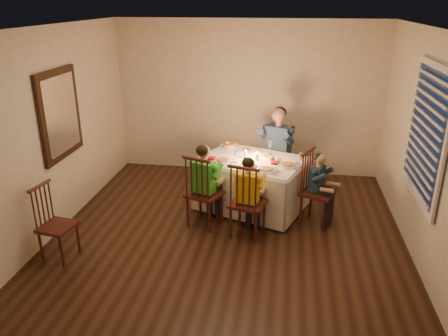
# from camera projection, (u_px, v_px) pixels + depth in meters

# --- Properties ---
(ground) EXTENTS (5.00, 5.00, 0.00)m
(ground) POSITION_uv_depth(u_px,v_px,m) (226.00, 241.00, 5.58)
(ground) COLOR black
(ground) RESTS_ON ground
(wall_left) EXTENTS (0.02, 5.00, 2.60)m
(wall_left) POSITION_uv_depth(u_px,v_px,m) (48.00, 136.00, 5.42)
(wall_left) COLOR silver
(wall_left) RESTS_ON ground
(wall_right) EXTENTS (0.02, 5.00, 2.60)m
(wall_right) POSITION_uv_depth(u_px,v_px,m) (429.00, 154.00, 4.79)
(wall_right) COLOR silver
(wall_right) RESTS_ON ground
(wall_back) EXTENTS (4.50, 0.02, 2.60)m
(wall_back) POSITION_uv_depth(u_px,v_px,m) (248.00, 99.00, 7.41)
(wall_back) COLOR silver
(wall_back) RESTS_ON ground
(ceiling) EXTENTS (5.00, 5.00, 0.00)m
(ceiling) POSITION_uv_depth(u_px,v_px,m) (227.00, 28.00, 4.63)
(ceiling) COLOR white
(ceiling) RESTS_ON wall_back
(dining_table) EXTENTS (1.72, 1.48, 0.73)m
(dining_table) POSITION_uv_depth(u_px,v_px,m) (252.00, 173.00, 6.29)
(dining_table) COLOR silver
(dining_table) RESTS_ON ground
(chair_adult) EXTENTS (0.55, 0.53, 1.03)m
(chair_adult) POSITION_uv_depth(u_px,v_px,m) (275.00, 188.00, 7.13)
(chair_adult) COLOR #3C1610
(chair_adult) RESTS_ON ground
(chair_near_left) EXTENTS (0.54, 0.52, 1.03)m
(chair_near_left) POSITION_uv_depth(u_px,v_px,m) (205.00, 224.00, 5.99)
(chair_near_left) COLOR #3C1610
(chair_near_left) RESTS_ON ground
(chair_near_right) EXTENTS (0.51, 0.50, 1.03)m
(chair_near_right) POSITION_uv_depth(u_px,v_px,m) (247.00, 235.00, 5.72)
(chair_near_right) COLOR #3C1610
(chair_near_right) RESTS_ON ground
(chair_end) EXTENTS (0.54, 0.55, 1.03)m
(chair_end) POSITION_uv_depth(u_px,v_px,m) (316.00, 223.00, 6.03)
(chair_end) COLOR #3C1610
(chair_end) RESTS_ON ground
(chair_extra) EXTENTS (0.42, 0.43, 0.93)m
(chair_extra) POSITION_uv_depth(u_px,v_px,m) (62.00, 257.00, 5.24)
(chair_extra) COLOR #3C1610
(chair_extra) RESTS_ON ground
(adult) EXTENTS (0.65, 0.63, 1.34)m
(adult) POSITION_uv_depth(u_px,v_px,m) (275.00, 188.00, 7.13)
(adult) COLOR navy
(adult) RESTS_ON ground
(child_green) EXTENTS (0.50, 0.49, 1.15)m
(child_green) POSITION_uv_depth(u_px,v_px,m) (205.00, 224.00, 5.99)
(child_green) COLOR green
(child_green) RESTS_ON ground
(child_yellow) EXTENTS (0.44, 0.42, 1.09)m
(child_yellow) POSITION_uv_depth(u_px,v_px,m) (247.00, 235.00, 5.72)
(child_yellow) COLOR yellow
(child_yellow) RESTS_ON ground
(child_teal) EXTENTS (0.40, 0.41, 1.01)m
(child_teal) POSITION_uv_depth(u_px,v_px,m) (316.00, 223.00, 6.03)
(child_teal) COLOR #1B3344
(child_teal) RESTS_ON ground
(setting_adult) EXTENTS (0.33, 0.33, 0.02)m
(setting_adult) POSITION_uv_depth(u_px,v_px,m) (258.00, 152.00, 6.45)
(setting_adult) COLOR white
(setting_adult) RESTS_ON dining_table
(setting_green) EXTENTS (0.33, 0.33, 0.02)m
(setting_green) POSITION_uv_depth(u_px,v_px,m) (223.00, 161.00, 6.12)
(setting_green) COLOR white
(setting_green) RESTS_ON dining_table
(setting_yellow) EXTENTS (0.33, 0.33, 0.02)m
(setting_yellow) POSITION_uv_depth(u_px,v_px,m) (266.00, 170.00, 5.80)
(setting_yellow) COLOR white
(setting_yellow) RESTS_ON dining_table
(setting_teal) EXTENTS (0.33, 0.33, 0.02)m
(setting_teal) POSITION_uv_depth(u_px,v_px,m) (288.00, 165.00, 5.96)
(setting_teal) COLOR white
(setting_teal) RESTS_ON dining_table
(candle_left) EXTENTS (0.06, 0.06, 0.10)m
(candle_left) POSITION_uv_depth(u_px,v_px,m) (246.00, 155.00, 6.24)
(candle_left) COLOR white
(candle_left) RESTS_ON dining_table
(candle_right) EXTENTS (0.06, 0.06, 0.10)m
(candle_right) POSITION_uv_depth(u_px,v_px,m) (257.00, 157.00, 6.16)
(candle_right) COLOR white
(candle_right) RESTS_ON dining_table
(squash) EXTENTS (0.09, 0.09, 0.09)m
(squash) POSITION_uv_depth(u_px,v_px,m) (227.00, 144.00, 6.69)
(squash) COLOR yellow
(squash) RESTS_ON dining_table
(orange_fruit) EXTENTS (0.08, 0.08, 0.08)m
(orange_fruit) POSITION_uv_depth(u_px,v_px,m) (272.00, 159.00, 6.11)
(orange_fruit) COLOR orange
(orange_fruit) RESTS_ON dining_table
(serving_bowl) EXTENTS (0.30, 0.30, 0.06)m
(serving_bowl) POSITION_uv_depth(u_px,v_px,m) (229.00, 146.00, 6.69)
(serving_bowl) COLOR white
(serving_bowl) RESTS_ON dining_table
(wall_mirror) EXTENTS (0.06, 0.95, 1.15)m
(wall_mirror) POSITION_uv_depth(u_px,v_px,m) (60.00, 114.00, 5.62)
(wall_mirror) COLOR black
(wall_mirror) RESTS_ON wall_left
(window_blinds) EXTENTS (0.07, 1.34, 1.54)m
(window_blinds) POSITION_uv_depth(u_px,v_px,m) (425.00, 134.00, 4.82)
(window_blinds) COLOR #0D1934
(window_blinds) RESTS_ON wall_right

